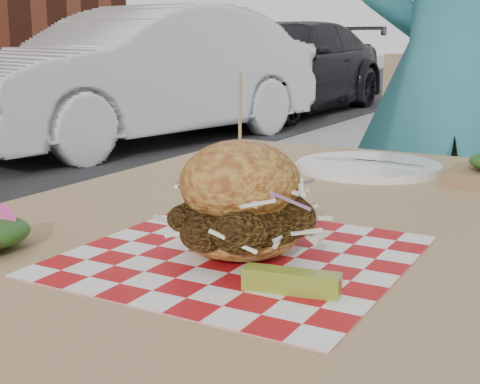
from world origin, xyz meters
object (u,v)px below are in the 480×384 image
(car_dark, at_px, (283,67))
(patio_chair, at_px, (444,202))
(car_white, at_px, (140,75))
(sandwich, at_px, (240,206))
(patio_table, at_px, (285,265))
(diner, at_px, (458,78))

(car_dark, relative_size, patio_chair, 4.48)
(car_white, distance_m, patio_chair, 4.93)
(car_white, height_order, sandwich, car_white)
(car_dark, bearing_deg, patio_chair, -59.63)
(patio_chair, height_order, sandwich, sandwich)
(car_white, distance_m, sandwich, 5.83)
(patio_table, bearing_deg, car_white, 129.66)
(car_white, bearing_deg, car_dark, 100.96)
(diner, distance_m, patio_table, 1.08)
(car_white, bearing_deg, patio_table, -39.38)
(diner, distance_m, sandwich, 1.26)
(diner, relative_size, patio_chair, 1.87)
(sandwich, bearing_deg, patio_table, 100.85)
(car_white, height_order, patio_table, car_white)
(diner, xyz_separation_m, car_white, (-3.62, 3.30, -0.23))
(car_white, distance_m, car_dark, 3.18)
(car_white, xyz_separation_m, sandwich, (3.65, -4.55, 0.15))
(car_white, relative_size, car_dark, 0.94)
(patio_table, bearing_deg, patio_chair, 89.27)
(car_white, xyz_separation_m, patio_table, (3.61, -4.35, 0.02))
(car_dark, distance_m, patio_table, 8.35)
(patio_table, xyz_separation_m, sandwich, (0.04, -0.20, 0.14))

